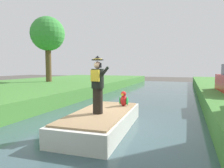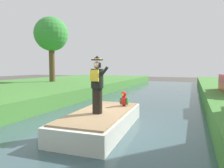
{
  "view_description": "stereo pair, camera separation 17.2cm",
  "coord_description": "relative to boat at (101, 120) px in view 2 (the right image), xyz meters",
  "views": [
    {
      "loc": [
        2.67,
        -6.27,
        2.2
      ],
      "look_at": [
        0.2,
        0.31,
        1.61
      ],
      "focal_mm": 32.27,
      "sensor_mm": 36.0,
      "label": 1
    },
    {
      "loc": [
        2.83,
        -6.2,
        2.2
      ],
      "look_at": [
        0.2,
        0.31,
        1.61
      ],
      "focal_mm": 32.27,
      "sensor_mm": 36.0,
      "label": 2
    }
  ],
  "objects": [
    {
      "name": "canal_water",
      "position": [
        0.0,
        0.15,
        -0.35
      ],
      "size": [
        6.79,
        48.0,
        0.1
      ],
      "primitive_type": "cube",
      "color": "#3D565B",
      "rests_on": "ground"
    },
    {
      "name": "boat",
      "position": [
        0.0,
        0.0,
        0.0
      ],
      "size": [
        2.05,
        4.3,
        0.61
      ],
      "color": "silver",
      "rests_on": "canal_water"
    },
    {
      "name": "tree_tall",
      "position": [
        -9.26,
        9.12,
        4.73
      ],
      "size": [
        3.05,
        3.05,
        5.86
      ],
      "color": "brown",
      "rests_on": "grass_bank_near"
    },
    {
      "name": "parrot_plush",
      "position": [
        0.4,
        1.22,
        0.55
      ],
      "size": [
        0.36,
        0.34,
        0.57
      ],
      "color": "red",
      "rests_on": "boat"
    },
    {
      "name": "person_pirate",
      "position": [
        0.01,
        -0.3,
        1.23
      ],
      "size": [
        0.61,
        0.42,
        1.85
      ],
      "rotation": [
        0.0,
        0.0,
        0.16
      ],
      "color": "black",
      "rests_on": "boat"
    },
    {
      "name": "ground_plane",
      "position": [
        0.0,
        0.15,
        -0.4
      ],
      "size": [
        80.0,
        80.0,
        0.0
      ],
      "primitive_type": "plane",
      "color": "#4C4742"
    }
  ]
}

